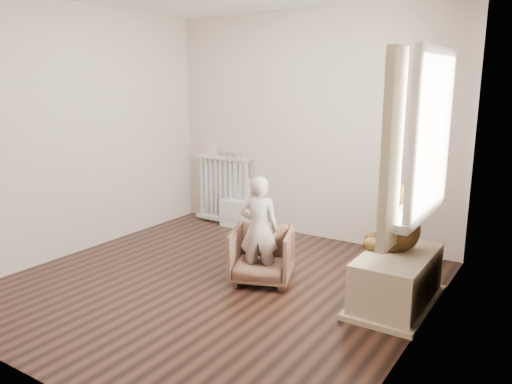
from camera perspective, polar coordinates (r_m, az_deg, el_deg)
The scene contains 19 objects.
floor at distance 4.67m, azimuth -4.63°, elevation -10.43°, with size 3.60×3.60×0.01m, color black.
back_wall at distance 5.84m, azimuth 6.03°, elevation 7.44°, with size 3.60×0.02×2.60m, color silver.
front_wall at distance 3.13m, azimuth -25.60°, elevation 1.59°, with size 3.60×0.02×2.60m, color silver.
left_wall at distance 5.61m, azimuth -19.72°, elevation 6.54°, with size 0.02×3.60×2.60m, color silver.
right_wall at distance 3.53m, azimuth 18.85°, elevation 3.32°, with size 0.02×3.60×2.60m, color silver.
window at distance 3.81m, azimuth 19.57°, elevation 6.20°, with size 0.03×0.90×1.10m, color white.
window_sill at distance 3.93m, azimuth 17.67°, elevation -2.09°, with size 0.22×1.10×0.06m, color silver.
curtain_left at distance 3.30m, azimuth 15.26°, elevation 4.51°, with size 0.06×0.26×1.30m, color tan.
curtain_right at distance 4.39m, azimuth 19.90°, elevation 6.17°, with size 0.06×0.26×1.30m, color tan.
radiator at distance 6.49m, azimuth -3.74°, elevation -0.12°, with size 0.83×0.16×0.87m, color silver.
paper_doll at distance 6.49m, azimuth -5.04°, elevation 5.33°, with size 0.15×0.01×0.26m, color beige.
tin_a at distance 6.34m, azimuth -3.03°, elevation 4.26°, with size 0.09×0.09×0.05m, color #A59E8C.
tin_b at distance 6.27m, azimuth -2.12°, elevation 4.14°, with size 0.09×0.09×0.05m, color #A59E8C.
toy_vanity at distance 6.35m, azimuth -1.99°, elevation -1.47°, with size 0.40×0.28×0.62m, color silver.
armchair at distance 4.63m, azimuth 0.66°, elevation -7.20°, with size 0.54×0.56×0.51m, color brown.
child at distance 4.51m, azimuth 0.33°, elevation -4.29°, with size 0.36×0.24×0.99m, color beige.
toy_bench at distance 4.34m, azimuth 15.77°, elevation -9.89°, with size 0.51×0.96×0.45m, color beige.
teddy_bear at distance 4.29m, azimuth 16.05°, elevation -3.53°, with size 0.45×0.35×0.56m, color #33210D, non-canonical shape.
plush_cat at distance 4.15m, azimuth 18.61°, elevation 0.44°, with size 0.18×0.30×0.25m, color #6A635B, non-canonical shape.
Camera 1 is at (2.64, -3.39, 1.84)m, focal length 35.00 mm.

